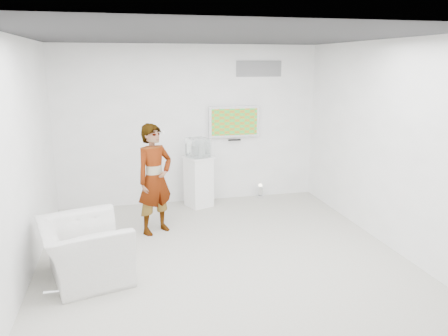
% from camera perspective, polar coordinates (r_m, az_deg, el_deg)
% --- Properties ---
extents(room, '(5.01, 5.01, 3.00)m').
position_cam_1_polar(room, '(5.96, -0.65, 2.28)').
color(room, '#B9B6A9').
rests_on(room, ground).
extents(tv, '(1.00, 0.08, 0.60)m').
position_cam_1_polar(tv, '(8.50, 1.32, 6.07)').
color(tv, silver).
rests_on(tv, room).
extents(logo_decal, '(0.90, 0.02, 0.30)m').
position_cam_1_polar(logo_decal, '(8.60, 4.59, 12.80)').
color(logo_decal, slate).
rests_on(logo_decal, room).
extents(person, '(0.77, 0.70, 1.76)m').
position_cam_1_polar(person, '(6.96, -9.03, -1.45)').
color(person, white).
rests_on(person, room).
extents(armchair, '(1.27, 1.37, 0.75)m').
position_cam_1_polar(armchair, '(5.85, -17.74, -10.19)').
color(armchair, white).
rests_on(armchair, room).
extents(pedestal, '(0.61, 0.61, 0.96)m').
position_cam_1_polar(pedestal, '(8.26, -3.34, -1.77)').
color(pedestal, white).
rests_on(pedestal, room).
extents(floor_uplight, '(0.19, 0.19, 0.28)m').
position_cam_1_polar(floor_uplight, '(8.85, 4.75, -3.02)').
color(floor_uplight, white).
rests_on(floor_uplight, room).
extents(vitrine, '(0.45, 0.45, 0.35)m').
position_cam_1_polar(vitrine, '(8.11, -3.41, 2.68)').
color(vitrine, white).
rests_on(vitrine, pedestal).
extents(console, '(0.07, 0.16, 0.22)m').
position_cam_1_polar(console, '(8.12, -3.40, 2.22)').
color(console, white).
rests_on(console, pedestal).
extents(wii_remote, '(0.13, 0.14, 0.04)m').
position_cam_1_polar(wii_remote, '(7.08, -8.34, 4.66)').
color(wii_remote, white).
rests_on(wii_remote, person).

